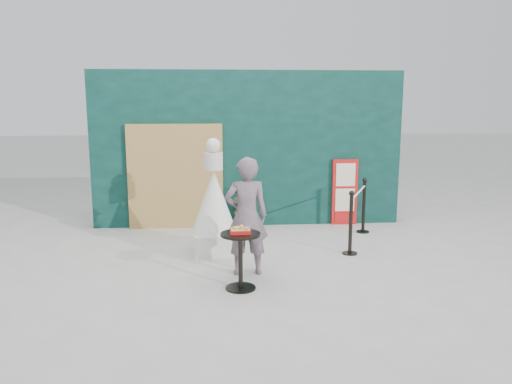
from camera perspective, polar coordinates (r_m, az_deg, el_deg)
name	(u,v)px	position (r m, az deg, el deg)	size (l,w,h in m)	color
ground	(263,278)	(7.01, 0.80, -9.84)	(60.00, 60.00, 0.00)	#ADAAA5
back_wall	(248,149)	(9.76, -0.92, 4.94)	(6.00, 0.30, 3.00)	black
bamboo_fence	(176,177)	(9.63, -9.18, 1.74)	(1.80, 0.08, 2.00)	tan
woman	(246,216)	(6.97, -1.11, -2.79)	(0.61, 0.40, 1.67)	slate
menu_board	(345,192)	(9.99, 10.10, -0.01)	(0.50, 0.07, 1.30)	red
statue	(214,207)	(7.97, -4.81, -1.72)	(0.72, 0.72, 1.86)	silver
cafe_table	(240,252)	(6.50, -1.79, -6.87)	(0.52, 0.52, 0.75)	black
food_basket	(240,230)	(6.42, -1.78, -4.40)	(0.26, 0.19, 0.11)	#B11D12
planter	(245,200)	(9.51, -1.31, -0.88)	(0.58, 0.50, 0.98)	brown
stanchion_barrier	(358,214)	(8.78, 11.55, -2.53)	(0.84, 1.54, 1.03)	black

